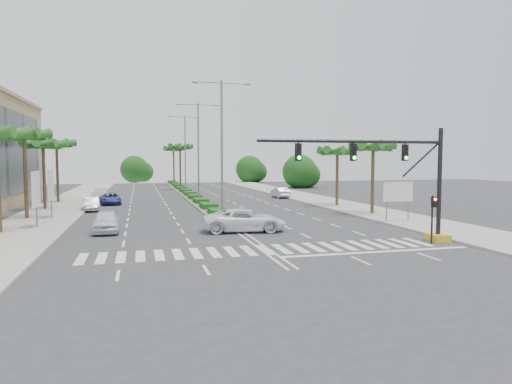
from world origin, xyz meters
TOP-DOWN VIEW (x-y plane):
  - ground at (0.00, 0.00)m, footprint 160.00×160.00m
  - footpath_right at (15.20, 20.00)m, footprint 6.00×120.00m
  - footpath_left at (-15.20, 20.00)m, footprint 6.00×120.00m
  - median at (0.00, 45.00)m, footprint 2.20×75.00m
  - median_grass at (0.00, 45.00)m, footprint 1.80×75.00m
  - signal_gantry at (9.27, -0.00)m, footprint 12.60×1.20m
  - pedestrian_signal at (10.60, -0.68)m, footprint 0.28×0.36m
  - direction_sign at (13.50, 7.99)m, footprint 2.70×0.11m
  - billboard_near at (-14.50, 12.00)m, footprint 0.18×2.10m
  - billboard_far at (-14.50, 18.00)m, footprint 0.18×2.10m
  - palm_left_mid at (-16.50, 18.00)m, footprint 4.57×4.68m
  - palm_left_far at (-16.50, 26.00)m, footprint 4.57×4.68m
  - palm_left_end at (-16.50, 34.00)m, footprint 4.57×4.68m
  - palm_right_near at (14.50, 14.00)m, footprint 4.57×4.68m
  - palm_right_far at (14.50, 22.00)m, footprint 4.57×4.68m
  - palm_median_a at (0.00, 55.00)m, footprint 4.57×4.68m
  - palm_median_b at (0.00, 70.00)m, footprint 4.57×4.68m
  - streetlight_near at (0.00, 14.00)m, footprint 5.10×0.25m
  - streetlight_mid at (0.00, 30.00)m, footprint 5.10×0.25m
  - streetlight_far at (0.00, 46.00)m, footprint 5.10×0.25m
  - car_parked_a at (-9.35, 9.11)m, footprint 1.95×4.57m
  - car_parked_b at (-11.80, 24.06)m, footprint 2.04×4.45m
  - car_parked_c at (-10.25, 30.65)m, footprint 2.70×4.97m
  - car_parked_d at (-11.80, 35.87)m, footprint 2.29×5.28m
  - car_crossing at (0.39, 6.93)m, footprint 6.25×3.44m
  - car_right at (11.80, 34.53)m, footprint 1.62×4.44m

SIDE VIEW (x-z plane):
  - ground at x=0.00m, z-range 0.00..0.00m
  - footpath_right at x=15.20m, z-range 0.00..0.15m
  - footpath_left at x=-15.20m, z-range 0.00..0.15m
  - median at x=0.00m, z-range 0.00..0.20m
  - median_grass at x=0.00m, z-range 0.20..0.24m
  - car_parked_c at x=-10.25m, z-range 0.00..1.32m
  - car_parked_b at x=-11.80m, z-range 0.00..1.42m
  - car_right at x=11.80m, z-range 0.00..1.45m
  - car_parked_d at x=-11.80m, z-range 0.00..1.51m
  - car_parked_a at x=-9.35m, z-range 0.00..1.54m
  - car_crossing at x=0.39m, z-range 0.00..1.66m
  - pedestrian_signal at x=10.60m, z-range 0.54..3.54m
  - direction_sign at x=13.50m, z-range 0.75..4.15m
  - billboard_near at x=-14.50m, z-range 0.79..5.14m
  - billboard_far at x=-14.50m, z-range 0.79..5.14m
  - signal_gantry at x=9.27m, z-range -0.14..7.06m
  - palm_right_far at x=14.50m, z-range 2.54..9.29m
  - palm_right_near at x=14.50m, z-range 2.68..9.73m
  - palm_left_far at x=-16.50m, z-range 2.82..10.17m
  - streetlight_near at x=0.00m, z-range 0.81..12.81m
  - streetlight_mid at x=0.00m, z-range 0.81..12.81m
  - streetlight_far at x=0.00m, z-range 0.81..12.81m
  - palm_left_end at x=-16.50m, z-range 3.01..10.76m
  - palm_left_mid at x=-16.50m, z-range 3.10..11.05m
  - palm_median_a at x=0.00m, z-range 3.15..11.20m
  - palm_median_b at x=0.00m, z-range 3.15..11.20m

